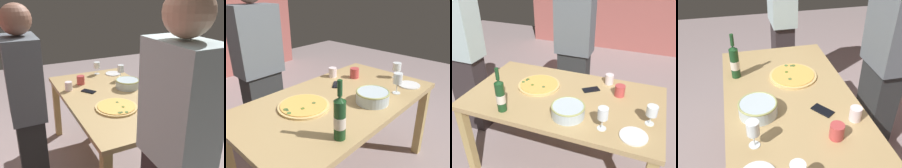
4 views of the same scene
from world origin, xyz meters
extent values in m
plane|color=gray|center=(0.00, 0.00, 0.00)|extent=(8.00, 8.00, 0.00)
cube|color=tan|center=(0.00, 0.00, 0.73)|extent=(1.60, 0.90, 0.04)
cube|color=tan|center=(-0.74, -0.40, 0.35)|extent=(0.07, 0.07, 0.71)
cube|color=tan|center=(0.74, -0.40, 0.35)|extent=(0.07, 0.07, 0.71)
cube|color=tan|center=(0.74, 0.40, 0.35)|extent=(0.07, 0.07, 0.71)
cylinder|color=#E1B871|center=(-0.27, 0.08, 0.76)|extent=(0.37, 0.37, 0.02)
cylinder|color=#EBB04F|center=(-0.27, 0.08, 0.77)|extent=(0.33, 0.33, 0.01)
cylinder|color=#536E24|center=(-0.31, 0.04, 0.77)|extent=(0.03, 0.03, 0.00)
cylinder|color=#516D31|center=(-0.40, 0.12, 0.77)|extent=(0.03, 0.03, 0.00)
cylinder|color=#497035|center=(-0.42, 0.06, 0.77)|extent=(0.03, 0.03, 0.00)
cylinder|color=#3F6338|center=(-0.40, 0.10, 0.77)|extent=(0.02, 0.02, 0.00)
cylinder|color=#536C35|center=(-0.21, 0.05, 0.77)|extent=(0.03, 0.03, 0.00)
cylinder|color=silver|center=(0.12, -0.24, 0.79)|extent=(0.25, 0.25, 0.09)
torus|color=tan|center=(0.12, -0.24, 0.83)|extent=(0.25, 0.25, 0.01)
cylinder|color=#19421F|center=(-0.37, -0.35, 0.87)|extent=(0.07, 0.07, 0.23)
cone|color=#19421F|center=(-0.37, -0.35, 1.00)|extent=(0.07, 0.07, 0.03)
cylinder|color=#19421F|center=(-0.37, -0.35, 1.06)|extent=(0.03, 0.03, 0.09)
cylinder|color=silver|center=(-0.37, -0.35, 0.86)|extent=(0.07, 0.07, 0.07)
cylinder|color=white|center=(0.69, -0.12, 0.75)|extent=(0.06, 0.06, 0.00)
cylinder|color=white|center=(0.69, -0.12, 0.79)|extent=(0.01, 0.01, 0.07)
cylinder|color=white|center=(0.69, -0.12, 0.86)|extent=(0.08, 0.08, 0.07)
cylinder|color=white|center=(0.38, -0.29, 0.75)|extent=(0.06, 0.06, 0.00)
cylinder|color=white|center=(0.38, -0.29, 0.80)|extent=(0.01, 0.01, 0.08)
cylinder|color=white|center=(0.38, -0.29, 0.88)|extent=(0.07, 0.07, 0.08)
cylinder|color=silver|center=(0.31, 0.34, 0.80)|extent=(0.08, 0.08, 0.09)
cylinder|color=#BE4242|center=(0.43, 0.18, 0.80)|extent=(0.08, 0.08, 0.09)
cylinder|color=white|center=(0.60, -0.30, 0.76)|extent=(0.19, 0.19, 0.01)
cube|color=black|center=(0.18, 0.18, 0.76)|extent=(0.16, 0.14, 0.01)
cube|color=#AEC8CC|center=(-1.16, 0.18, 1.18)|extent=(0.39, 0.24, 0.64)
sphere|color=#D6AA8B|center=(-1.16, 0.18, 1.63)|extent=(0.23, 0.23, 0.23)
cube|color=#2A2C2D|center=(-0.18, 0.81, 0.40)|extent=(0.33, 0.20, 0.81)
cube|color=slate|center=(-0.18, 0.81, 1.11)|extent=(0.39, 0.24, 0.61)
sphere|color=#8C5E4C|center=(-0.18, 0.81, 1.53)|extent=(0.22, 0.22, 0.22)
camera|label=1|loc=(-2.03, 0.96, 1.71)|focal=40.07mm
camera|label=2|loc=(-1.16, -1.04, 1.53)|focal=36.06mm
camera|label=3|loc=(0.60, -1.58, 1.84)|focal=38.66mm
camera|label=4|loc=(1.45, -0.33, 1.86)|focal=42.73mm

